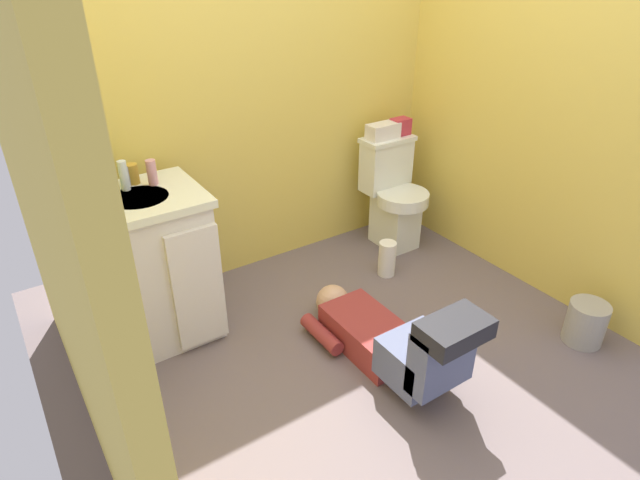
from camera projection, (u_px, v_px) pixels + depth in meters
ground_plane at (352, 341)px, 2.89m from camera, size 2.98×2.99×0.04m
wall_back at (251, 78)px, 3.05m from camera, size 2.64×0.08×2.40m
wall_left at (39, 188)px, 1.68m from camera, size 0.08×1.99×2.40m
wall_right at (546, 84)px, 2.91m from camera, size 0.08×1.99×2.40m
toilet at (393, 195)px, 3.64m from camera, size 0.36×0.46×0.75m
vanity_cabinet at (152, 267)px, 2.73m from camera, size 0.60×0.53×0.82m
faucet at (127, 176)px, 2.62m from camera, size 0.02×0.02×0.10m
person_plumber at (391, 339)px, 2.60m from camera, size 0.39×1.06×0.52m
tissue_box at (383, 131)px, 3.47m from camera, size 0.22×0.11×0.10m
toiletry_bag at (400, 126)px, 3.54m from camera, size 0.12×0.09×0.11m
soap_dispenser at (87, 183)px, 2.50m from camera, size 0.06×0.06×0.17m
bottle_green at (106, 177)px, 2.58m from camera, size 0.05×0.05×0.13m
bottle_clear at (124, 176)px, 2.56m from camera, size 0.04×0.04×0.15m
bottle_amber at (133, 174)px, 2.64m from camera, size 0.06×0.06×0.10m
bottle_pink at (152, 172)px, 2.62m from camera, size 0.05×0.05×0.13m
trash_can at (586, 323)px, 2.81m from camera, size 0.20×0.20×0.24m
paper_towel_roll at (387, 259)px, 3.39m from camera, size 0.11×0.11×0.23m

